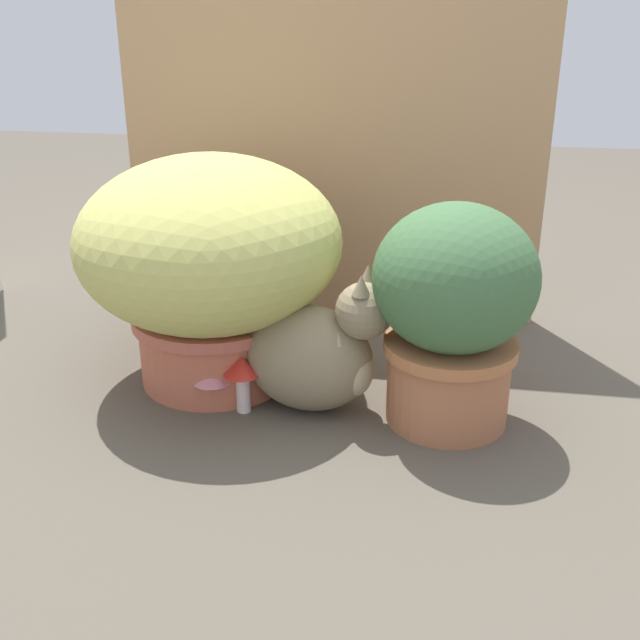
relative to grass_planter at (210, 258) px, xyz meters
name	(u,v)px	position (x,y,z in m)	size (l,w,h in m)	color
ground_plane	(247,405)	(0.10, -0.12, -0.28)	(6.00, 6.00, 0.00)	#534C41
cardboard_backdrop	(332,121)	(0.19, 0.43, 0.22)	(1.04, 0.03, 0.98)	tan
grass_planter	(210,258)	(0.00, 0.00, 0.00)	(0.55, 0.55, 0.49)	#BE6347
leafy_planter	(453,308)	(0.50, -0.10, -0.04)	(0.31, 0.31, 0.44)	#AC6945
cat	(317,353)	(0.24, -0.10, -0.15)	(0.38, 0.20, 0.32)	#837558
mushroom_ornament_red	(241,372)	(0.09, -0.14, -0.19)	(0.08, 0.08, 0.12)	silver
mushroom_ornament_pink	(212,378)	(0.03, -0.13, -0.21)	(0.08, 0.08, 0.10)	white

